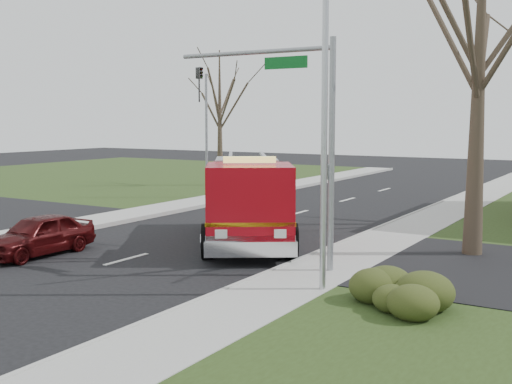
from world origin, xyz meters
The scene contains 11 objects.
ground centered at (0.00, 0.00, 0.00)m, with size 120.00×120.00×0.00m, color black.
sidewalk_right centered at (6.20, 0.00, 0.07)m, with size 2.40×80.00×0.15m, color #969590.
sidewalk_left centered at (-6.20, 0.00, 0.07)m, with size 2.40×80.00×0.15m, color #969590.
hedge_corner centered at (9.00, -1.00, 0.58)m, with size 2.80×2.00×0.90m, color #273212.
bare_tree_near centered at (9.50, 6.00, 7.41)m, with size 6.00×6.00×12.00m.
bare_tree_left centered at (-10.00, 20.00, 5.56)m, with size 4.50×4.50×9.00m.
traffic_signal_mast centered at (5.21, 1.50, 4.71)m, with size 5.29×0.18×6.80m.
streetlight_pole centered at (7.14, -0.50, 4.55)m, with size 1.48×0.16×8.40m.
utility_pole_far centered at (-6.80, 14.00, 3.50)m, with size 0.14×0.14×7.00m, color gray.
fire_engine centered at (1.86, 4.44, 1.50)m, with size 6.80×8.40×3.31m.
parked_car_maroon centered at (-2.97, -1.00, 0.69)m, with size 1.62×4.02×1.37m, color #3A090A.
Camera 1 is at (14.09, -15.22, 4.51)m, focal length 45.00 mm.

